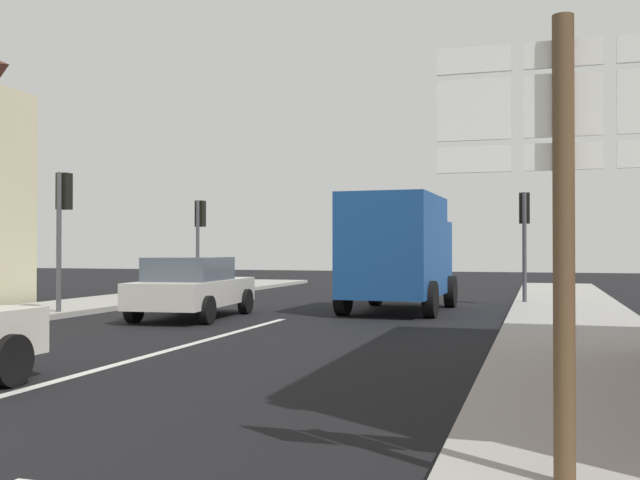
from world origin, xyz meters
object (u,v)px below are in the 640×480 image
at_px(route_sign_post, 564,198).
at_px(traffic_light_near_left, 63,210).
at_px(delivery_truck, 398,250).
at_px(traffic_light_far_left, 200,226).
at_px(traffic_light_far_right, 524,222).
at_px(sedan_far, 192,287).

bearing_deg(route_sign_post, traffic_light_near_left, 137.65).
distance_m(delivery_truck, traffic_light_far_left, 8.58).
bearing_deg(delivery_truck, route_sign_post, -75.22).
bearing_deg(traffic_light_far_left, traffic_light_far_right, -4.71).
bearing_deg(traffic_light_far_right, traffic_light_near_left, -148.28).
relative_size(traffic_light_far_right, traffic_light_near_left, 0.93).
height_order(route_sign_post, traffic_light_near_left, traffic_light_near_left).
xyz_separation_m(traffic_light_far_right, traffic_light_near_left, (-10.83, -6.69, 0.17)).
relative_size(delivery_truck, traffic_light_far_left, 1.51).
height_order(traffic_light_far_right, traffic_light_near_left, traffic_light_near_left).
distance_m(sedan_far, delivery_truck, 5.55).
height_order(route_sign_post, traffic_light_far_left, traffic_light_far_left).
bearing_deg(traffic_light_near_left, traffic_light_far_left, 90.00).
bearing_deg(delivery_truck, traffic_light_far_left, 153.69).
xyz_separation_m(sedan_far, delivery_truck, (4.42, 3.24, 0.89)).
distance_m(route_sign_post, traffic_light_far_left, 21.29).
relative_size(sedan_far, route_sign_post, 1.35).
relative_size(route_sign_post, traffic_light_far_left, 0.96).
xyz_separation_m(route_sign_post, traffic_light_far_left, (-11.40, 17.97, 0.47)).
relative_size(route_sign_post, traffic_light_far_right, 0.97).
height_order(delivery_truck, traffic_light_near_left, traffic_light_near_left).
height_order(sedan_far, traffic_light_near_left, traffic_light_near_left).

